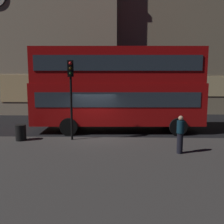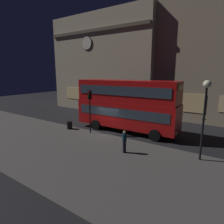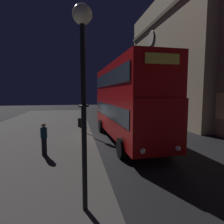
{
  "view_description": "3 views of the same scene",
  "coord_description": "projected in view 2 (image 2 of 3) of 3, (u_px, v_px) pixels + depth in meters",
  "views": [
    {
      "loc": [
        1.49,
        -14.44,
        3.53
      ],
      "look_at": [
        1.02,
        0.59,
        1.38
      ],
      "focal_mm": 39.84,
      "sensor_mm": 36.0,
      "label": 1
    },
    {
      "loc": [
        11.07,
        -15.33,
        6.06
      ],
      "look_at": [
        0.74,
        -0.17,
        2.26
      ],
      "focal_mm": 30.75,
      "sensor_mm": 36.0,
      "label": 2
    },
    {
      "loc": [
        14.06,
        -1.86,
        3.35
      ],
      "look_at": [
        0.99,
        0.62,
        2.0
      ],
      "focal_mm": 29.66,
      "sensor_mm": 36.0,
      "label": 3
    }
  ],
  "objects": [
    {
      "name": "street_lamp",
      "position": [
        205.0,
        103.0,
        12.49
      ],
      "size": [
        0.5,
        0.5,
        5.46
      ],
      "color": "black",
      "rests_on": "sidewalk_slab"
    },
    {
      "name": "pedestrian",
      "position": [
        124.0,
        141.0,
        14.33
      ],
      "size": [
        0.33,
        0.33,
        1.71
      ],
      "rotation": [
        0.0,
        0.0,
        2.47
      ],
      "color": "black",
      "rests_on": "sidewalk_slab"
    },
    {
      "name": "building_with_clock",
      "position": [
        113.0,
        65.0,
        32.78
      ],
      "size": [
        17.97,
        10.05,
        14.72
      ],
      "color": "tan",
      "rests_on": "ground"
    },
    {
      "name": "building_plain_facade",
      "position": [
        207.0,
        44.0,
        25.24
      ],
      "size": [
        14.51,
        9.76,
        19.42
      ],
      "color": "tan",
      "rests_on": "ground"
    },
    {
      "name": "litter_bin",
      "position": [
        70.0,
        125.0,
        20.49
      ],
      "size": [
        0.56,
        0.56,
        0.85
      ],
      "primitive_type": "cylinder",
      "color": "black",
      "rests_on": "sidewalk_slab"
    },
    {
      "name": "sidewalk_slab",
      "position": [
        67.0,
        149.0,
        15.26
      ],
      "size": [
        44.0,
        9.59,
        0.12
      ],
      "primitive_type": "cube",
      "color": "#423F3D",
      "rests_on": "ground"
    },
    {
      "name": "ground_plane",
      "position": [
        107.0,
        132.0,
        19.74
      ],
      "size": [
        80.0,
        80.0,
        0.0
      ],
      "primitive_type": "plane",
      "color": "black"
    },
    {
      "name": "traffic_light_near_kerb",
      "position": [
        90.0,
        103.0,
        18.63
      ],
      "size": [
        0.36,
        0.38,
        4.25
      ],
      "rotation": [
        0.0,
        0.0,
        0.17
      ],
      "color": "black",
      "rests_on": "sidewalk_slab"
    },
    {
      "name": "double_decker_bus",
      "position": [
        126.0,
        103.0,
        19.65
      ],
      "size": [
        10.92,
        3.17,
        5.29
      ],
      "rotation": [
        0.0,
        0.0,
        0.03
      ],
      "color": "#B20F0F",
      "rests_on": "ground"
    }
  ]
}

